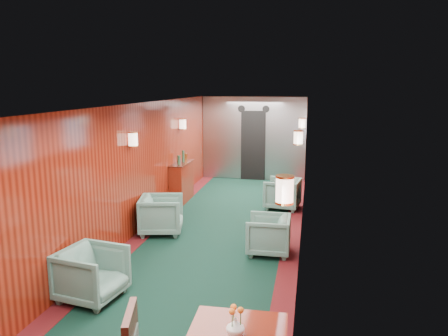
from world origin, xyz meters
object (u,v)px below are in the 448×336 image
at_px(credenza, 182,182).
at_px(armchair_right_near, 268,235).
at_px(armchair_left_near, 92,274).
at_px(armchair_left_far, 161,215).
at_px(armchair_right_far, 282,194).

xyz_separation_m(credenza, armchair_right_near, (2.33, -2.88, -0.16)).
bearing_deg(armchair_left_near, armchair_left_far, 9.04).
bearing_deg(armchair_right_near, credenza, -141.46).
distance_m(credenza, armchair_left_far, 2.29).
distance_m(credenza, armchair_right_near, 3.71).
xyz_separation_m(armchair_left_near, armchair_right_near, (2.07, 2.00, -0.02)).
height_order(credenza, armchair_left_far, credenza).
height_order(credenza, armchair_left_near, credenza).
relative_size(armchair_left_far, armchair_right_far, 1.04).
relative_size(armchair_right_near, armchair_right_far, 0.93).
distance_m(armchair_left_far, armchair_right_far, 2.96).
bearing_deg(armchair_left_near, armchair_right_near, -36.42).
bearing_deg(armchair_right_far, armchair_right_near, 6.62).
height_order(armchair_left_far, armchair_right_near, armchair_left_far).
distance_m(credenza, armchair_left_near, 4.88).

